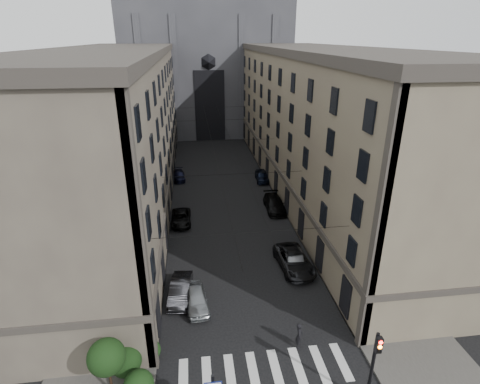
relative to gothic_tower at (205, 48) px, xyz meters
name	(u,v)px	position (x,y,z in m)	size (l,w,h in m)	color
sidewalk_left	(147,194)	(-10.50, -38.96, -17.72)	(7.00, 80.00, 0.15)	#383533
sidewalk_right	(295,186)	(10.50, -38.96, -17.72)	(7.00, 80.00, 0.15)	#383533
zebra_crossing	(264,370)	(0.00, -69.96, -17.79)	(11.00, 3.20, 0.01)	beige
building_left	(116,128)	(-13.44, -38.96, -8.45)	(13.60, 60.60, 18.85)	#4D443B
building_right	(320,122)	(13.44, -38.96, -8.45)	(13.60, 60.60, 18.85)	brown
gothic_tower	(205,48)	(0.00, 0.00, 0.00)	(35.00, 23.00, 58.00)	#2D2D33
traffic_light_right	(374,361)	(5.60, -73.04, -14.51)	(0.34, 0.50, 5.20)	black
shrub_cluster	(124,363)	(-8.72, -69.95, -16.00)	(3.90, 4.40, 3.90)	black
tram_wires	(222,141)	(0.00, -39.33, -10.55)	(14.00, 60.00, 0.43)	black
car_left_near	(196,299)	(-4.22, -63.11, -17.06)	(1.74, 4.33, 1.48)	gray
car_left_midnear	(180,290)	(-5.51, -61.83, -17.03)	(1.62, 4.65, 1.53)	black
car_left_midfar	(181,218)	(-5.66, -48.26, -17.13)	(2.23, 4.83, 1.34)	black
car_left_far	(179,176)	(-6.20, -33.73, -17.16)	(1.79, 4.40, 1.28)	black
car_right_near	(294,260)	(4.97, -58.71, -17.04)	(1.60, 4.58, 1.51)	slate
car_right_midnear	(294,261)	(4.94, -58.88, -16.97)	(2.73, 5.93, 1.65)	black
car_right_midfar	(275,204)	(5.89, -46.13, -16.98)	(2.28, 5.61, 1.63)	black
car_right_far	(262,176)	(6.20, -35.90, -17.02)	(1.84, 4.57, 1.56)	black
pedestrian	(299,335)	(2.75, -68.28, -16.81)	(0.72, 0.47, 1.98)	black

